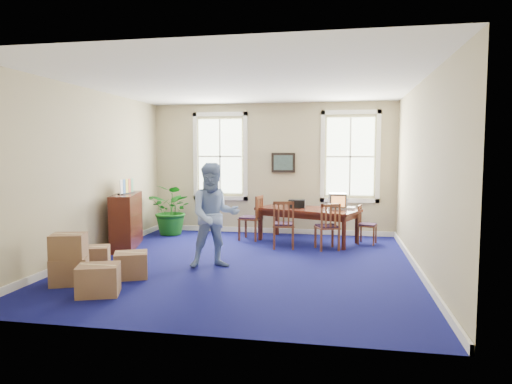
% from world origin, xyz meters
% --- Properties ---
extents(floor, '(6.50, 6.50, 0.00)m').
position_xyz_m(floor, '(0.00, 0.00, 0.00)').
color(floor, '#0E105D').
rests_on(floor, ground).
extents(ceiling, '(6.50, 6.50, 0.00)m').
position_xyz_m(ceiling, '(0.00, 0.00, 3.20)').
color(ceiling, white).
rests_on(ceiling, ground).
extents(wall_back, '(6.50, 0.00, 6.50)m').
position_xyz_m(wall_back, '(0.00, 3.25, 1.60)').
color(wall_back, tan).
rests_on(wall_back, ground).
extents(wall_front, '(6.50, 0.00, 6.50)m').
position_xyz_m(wall_front, '(0.00, -3.25, 1.60)').
color(wall_front, tan).
rests_on(wall_front, ground).
extents(wall_left, '(0.00, 6.50, 6.50)m').
position_xyz_m(wall_left, '(-3.00, 0.00, 1.60)').
color(wall_left, tan).
rests_on(wall_left, ground).
extents(wall_right, '(0.00, 6.50, 6.50)m').
position_xyz_m(wall_right, '(3.00, 0.00, 1.60)').
color(wall_right, tan).
rests_on(wall_right, ground).
extents(baseboard_back, '(6.00, 0.04, 0.12)m').
position_xyz_m(baseboard_back, '(0.00, 3.22, 0.06)').
color(baseboard_back, white).
rests_on(baseboard_back, ground).
extents(baseboard_left, '(0.04, 6.50, 0.12)m').
position_xyz_m(baseboard_left, '(-2.97, 0.00, 0.06)').
color(baseboard_left, white).
rests_on(baseboard_left, ground).
extents(baseboard_right, '(0.04, 6.50, 0.12)m').
position_xyz_m(baseboard_right, '(2.97, 0.00, 0.06)').
color(baseboard_right, white).
rests_on(baseboard_right, ground).
extents(window_left, '(1.40, 0.12, 2.20)m').
position_xyz_m(window_left, '(-1.30, 3.23, 1.90)').
color(window_left, white).
rests_on(window_left, ground).
extents(window_right, '(1.40, 0.12, 2.20)m').
position_xyz_m(window_right, '(1.90, 3.23, 1.90)').
color(window_right, white).
rests_on(window_right, ground).
extents(wall_picture, '(0.58, 0.06, 0.48)m').
position_xyz_m(wall_picture, '(0.30, 3.20, 1.75)').
color(wall_picture, black).
rests_on(wall_picture, ground).
extents(conference_table, '(2.42, 1.73, 0.75)m').
position_xyz_m(conference_table, '(0.97, 2.26, 0.38)').
color(conference_table, '#451910').
rests_on(conference_table, ground).
extents(crt_tv, '(0.41, 0.44, 0.35)m').
position_xyz_m(crt_tv, '(1.62, 2.31, 0.93)').
color(crt_tv, '#B7B7BC').
rests_on(crt_tv, conference_table).
extents(game_console, '(0.21, 0.24, 0.05)m').
position_xyz_m(game_console, '(1.93, 2.26, 0.78)').
color(game_console, white).
rests_on(game_console, conference_table).
extents(equipment_bag, '(0.37, 0.24, 0.18)m').
position_xyz_m(equipment_bag, '(0.72, 2.31, 0.84)').
color(equipment_bag, black).
rests_on(equipment_bag, conference_table).
extents(chair_near_left, '(0.50, 0.50, 1.00)m').
position_xyz_m(chair_near_left, '(0.52, 1.51, 0.50)').
color(chair_near_left, brown).
rests_on(chair_near_left, ground).
extents(chair_near_right, '(0.56, 0.56, 0.97)m').
position_xyz_m(chair_near_right, '(1.42, 1.51, 0.48)').
color(chair_near_right, brown).
rests_on(chair_near_right, ground).
extents(chair_end_left, '(0.53, 0.53, 1.02)m').
position_xyz_m(chair_end_left, '(-0.33, 2.26, 0.51)').
color(chair_end_left, brown).
rests_on(chair_end_left, ground).
extents(chair_end_right, '(0.45, 0.45, 0.84)m').
position_xyz_m(chair_end_right, '(2.28, 2.26, 0.42)').
color(chair_end_right, brown).
rests_on(chair_end_right, ground).
extents(man, '(1.09, 0.98, 1.82)m').
position_xyz_m(man, '(-0.47, -0.32, 0.91)').
color(man, '#7E99CA').
rests_on(man, ground).
extents(credenza, '(0.81, 1.55, 1.17)m').
position_xyz_m(credenza, '(-2.75, 0.98, 0.59)').
color(credenza, '#451910').
rests_on(credenza, ground).
extents(brochure_rack, '(0.36, 0.75, 0.33)m').
position_xyz_m(brochure_rack, '(-2.73, 0.98, 1.34)').
color(brochure_rack, '#99999E').
rests_on(brochure_rack, credenza).
extents(potted_plant, '(1.33, 1.24, 1.22)m').
position_xyz_m(potted_plant, '(-2.32, 2.53, 0.61)').
color(potted_plant, '#135B14').
rests_on(potted_plant, ground).
extents(cardboard_boxes, '(1.86, 1.86, 0.81)m').
position_xyz_m(cardboard_boxes, '(-2.16, -1.61, 0.41)').
color(cardboard_boxes, '#8A6244').
rests_on(cardboard_boxes, ground).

